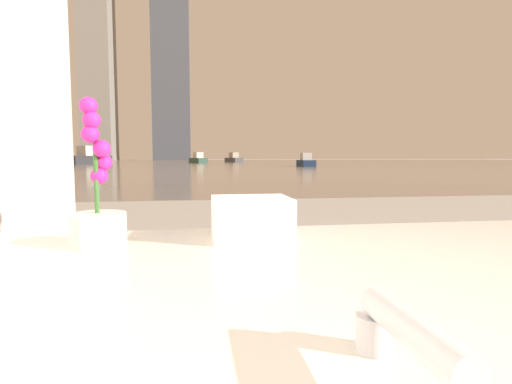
# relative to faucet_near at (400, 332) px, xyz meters

# --- Properties ---
(faucet_near) EXTENTS (0.04, 0.19, 0.08)m
(faucet_near) POSITION_rel_faucet_near_xyz_m (0.00, 0.00, 0.00)
(faucet_near) COLOR silver
(faucet_near) RESTS_ON bathtub
(potted_orchid) EXTENTS (0.15, 0.15, 0.39)m
(potted_orchid) POSITION_rel_faucet_near_xyz_m (-0.47, 0.72, 0.05)
(potted_orchid) COLOR silver
(potted_orchid) RESTS_ON bathtub
(towel_stack) EXTENTS (0.22, 0.20, 0.12)m
(towel_stack) POSITION_rel_faucet_near_xyz_m (-0.05, 0.75, 0.01)
(towel_stack) COLOR white
(towel_stack) RESTS_ON bathtub
(harbor_water) EXTENTS (180.00, 110.00, 0.01)m
(harbor_water) POSITION_rel_faucet_near_xyz_m (0.25, 61.93, -0.60)
(harbor_water) COLOR gray
(harbor_water) RESTS_ON ground_plane
(harbor_boat_0) EXTENTS (4.30, 5.50, 1.99)m
(harbor_boat_0) POSITION_rel_faucet_near_xyz_m (-11.60, 45.38, 0.11)
(harbor_boat_0) COLOR #2D2D33
(harbor_boat_0) RESTS_ON harbor_water
(harbor_boat_1) EXTENTS (1.22, 3.08, 1.13)m
(harbor_boat_1) POSITION_rel_faucet_near_xyz_m (9.03, 32.06, -0.19)
(harbor_boat_1) COLOR navy
(harbor_boat_1) RESTS_ON harbor_water
(harbor_boat_2) EXTENTS (2.52, 4.03, 1.43)m
(harbor_boat_2) POSITION_rel_faucet_near_xyz_m (0.31, 53.30, -0.09)
(harbor_boat_2) COLOR #335647
(harbor_boat_2) RESTS_ON harbor_water
(harbor_boat_3) EXTENTS (2.56, 4.20, 1.49)m
(harbor_boat_3) POSITION_rel_faucet_near_xyz_m (5.75, 60.38, -0.07)
(harbor_boat_3) COLOR #4C4C51
(harbor_boat_3) RESTS_ON harbor_water
(skyline_tower_0) EXTENTS (9.13, 8.95, 83.58)m
(skyline_tower_0) POSITION_rel_faucet_near_xyz_m (-39.56, 117.93, 41.19)
(skyline_tower_0) COLOR slate
(skyline_tower_0) RESTS_ON ground_plane
(skyline_tower_1) EXTENTS (8.10, 11.56, 84.05)m
(skyline_tower_1) POSITION_rel_faucet_near_xyz_m (-26.29, 117.93, 41.42)
(skyline_tower_1) COLOR gray
(skyline_tower_1) RESTS_ON ground_plane
(skyline_tower_2) EXTENTS (10.41, 8.90, 62.24)m
(skyline_tower_2) POSITION_rel_faucet_near_xyz_m (-6.38, 117.93, 30.52)
(skyline_tower_2) COLOR #4C515B
(skyline_tower_2) RESTS_ON ground_plane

